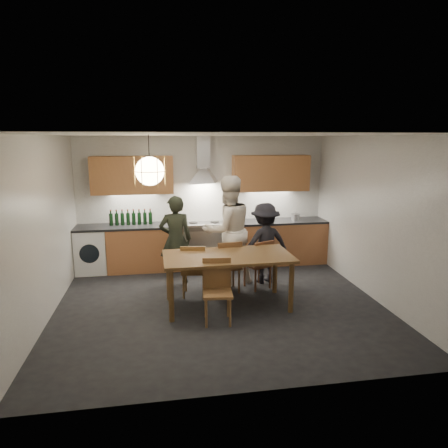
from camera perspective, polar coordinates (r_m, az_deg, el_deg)
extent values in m
plane|color=black|center=(6.39, -0.62, -11.38)|extent=(5.00, 5.00, 0.00)
cube|color=white|center=(8.19, -3.04, 3.33)|extent=(5.00, 0.02, 2.60)
cube|color=white|center=(3.86, 4.46, -6.75)|extent=(5.00, 0.02, 2.60)
cube|color=white|center=(6.14, -24.38, -0.69)|extent=(0.02, 4.50, 2.60)
cube|color=white|center=(6.82, 20.59, 0.80)|extent=(0.02, 4.50, 2.60)
cube|color=white|center=(5.86, -0.68, 12.64)|extent=(5.00, 4.50, 0.02)
cube|color=#C07949|center=(8.03, -11.10, -3.41)|extent=(1.45, 0.60, 0.86)
cube|color=#C07949|center=(8.37, 7.36, -2.66)|extent=(2.05, 0.60, 0.86)
cube|color=white|center=(8.13, -18.35, -3.65)|extent=(0.58, 0.58, 0.85)
cube|color=black|center=(7.94, -13.40, -0.35)|extent=(2.05, 0.62, 0.04)
cube|color=black|center=(8.26, 7.45, 0.36)|extent=(2.05, 0.62, 0.04)
cube|color=silver|center=(8.08, -2.73, -3.31)|extent=(0.90, 0.60, 0.80)
cube|color=black|center=(7.82, -2.49, -4.00)|extent=(0.78, 0.02, 0.42)
cube|color=slate|center=(7.98, -2.76, -0.27)|extent=(0.90, 0.60, 0.08)
cube|color=silver|center=(7.71, -2.54, -0.24)|extent=(0.90, 0.08, 0.04)
cube|color=#BA7B47|center=(7.91, -12.96, 6.82)|extent=(1.55, 0.35, 0.72)
cube|color=#BA7B47|center=(8.21, 6.71, 7.22)|extent=(1.55, 0.35, 0.72)
cube|color=silver|center=(7.97, -3.01, 10.24)|extent=(0.26, 0.22, 0.62)
cylinder|color=black|center=(5.70, -10.66, 9.93)|extent=(0.01, 0.01, 0.50)
sphere|color=#FFE0A5|center=(5.71, -10.56, 7.43)|extent=(0.40, 0.40, 0.40)
torus|color=gold|center=(5.71, -10.56, 7.43)|extent=(0.43, 0.43, 0.01)
cube|color=brown|center=(6.06, 0.54, -4.66)|extent=(1.95, 1.00, 0.04)
cylinder|color=brown|center=(5.73, -7.55, -10.12)|extent=(0.08, 0.08, 0.78)
cylinder|color=brown|center=(6.48, -7.90, -7.48)|extent=(0.08, 0.08, 0.78)
cylinder|color=brown|center=(6.06, 9.58, -8.94)|extent=(0.08, 0.08, 0.78)
cylinder|color=brown|center=(6.77, 7.31, -6.60)|extent=(0.08, 0.08, 0.78)
cube|color=brown|center=(6.61, -4.27, -6.64)|extent=(0.46, 0.46, 0.04)
cube|color=brown|center=(6.37, -4.45, -5.13)|extent=(0.40, 0.11, 0.44)
cylinder|color=brown|center=(6.82, -2.75, -7.99)|extent=(0.03, 0.03, 0.41)
cylinder|color=brown|center=(6.52, -2.94, -8.96)|extent=(0.03, 0.03, 0.41)
cylinder|color=brown|center=(6.85, -5.47, -7.95)|extent=(0.03, 0.03, 0.41)
cylinder|color=brown|center=(6.55, -5.79, -8.91)|extent=(0.03, 0.03, 0.41)
cube|color=brown|center=(6.77, 0.42, -6.07)|extent=(0.45, 0.45, 0.04)
cube|color=brown|center=(6.53, 0.87, -4.54)|extent=(0.41, 0.08, 0.44)
cylinder|color=brown|center=(7.03, 1.35, -7.32)|extent=(0.03, 0.03, 0.42)
cylinder|color=brown|center=(6.74, 2.16, -8.21)|extent=(0.03, 0.03, 0.42)
cylinder|color=brown|center=(6.95, -1.27, -7.56)|extent=(0.03, 0.03, 0.42)
cylinder|color=brown|center=(6.65, -0.57, -8.47)|extent=(0.03, 0.03, 0.42)
cube|color=brown|center=(6.96, 4.81, -5.77)|extent=(0.51, 0.51, 0.04)
cube|color=brown|center=(6.76, 5.75, -4.28)|extent=(0.37, 0.19, 0.43)
cylinder|color=brown|center=(7.23, 5.02, -6.88)|extent=(0.03, 0.03, 0.40)
cylinder|color=brown|center=(7.00, 6.60, -7.57)|extent=(0.03, 0.03, 0.40)
cylinder|color=brown|center=(7.06, 2.97, -7.34)|extent=(0.03, 0.03, 0.40)
cylinder|color=brown|center=(6.82, 4.52, -8.07)|extent=(0.03, 0.03, 0.40)
cube|color=brown|center=(5.65, -0.94, -9.85)|extent=(0.44, 0.44, 0.04)
cube|color=brown|center=(5.74, -1.05, -6.94)|extent=(0.41, 0.08, 0.44)
cylinder|color=brown|center=(5.58, -2.55, -12.67)|extent=(0.03, 0.03, 0.41)
cylinder|color=brown|center=(5.88, -2.64, -11.33)|extent=(0.03, 0.03, 0.41)
cylinder|color=brown|center=(5.60, 0.88, -12.58)|extent=(0.03, 0.03, 0.41)
cylinder|color=brown|center=(5.90, 0.60, -11.26)|extent=(0.03, 0.03, 0.41)
imported|color=black|center=(7.12, -6.92, -2.25)|extent=(0.59, 0.40, 1.58)
imported|color=silver|center=(7.00, 0.54, -0.96)|extent=(1.11, 0.98, 1.93)
imported|color=black|center=(7.15, 5.84, -2.74)|extent=(1.02, 0.71, 1.44)
imported|color=#B5B6B9|center=(8.10, 6.20, 0.53)|extent=(0.34, 0.34, 0.06)
cylinder|color=silver|center=(8.37, 10.20, 0.98)|extent=(0.18, 0.18, 0.12)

